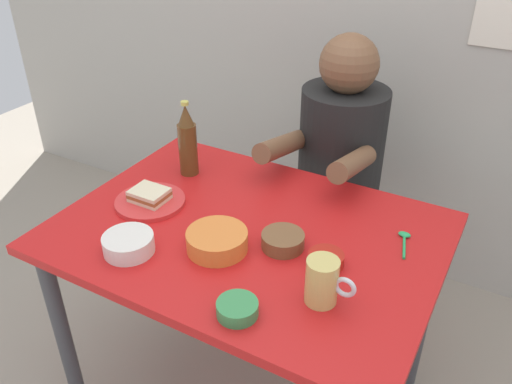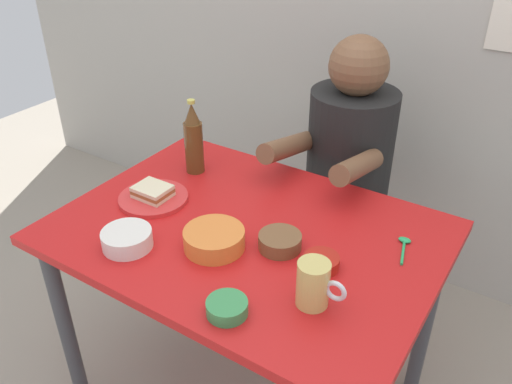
# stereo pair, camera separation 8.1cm
# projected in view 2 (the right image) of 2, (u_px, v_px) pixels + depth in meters

# --- Properties ---
(dining_table) EXTENTS (1.10, 0.80, 0.74)m
(dining_table) POSITION_uv_depth(u_px,v_px,m) (247.00, 254.00, 1.58)
(dining_table) COLOR red
(dining_table) RESTS_ON ground
(stool) EXTENTS (0.34, 0.34, 0.45)m
(stool) POSITION_uv_depth(u_px,v_px,m) (341.00, 235.00, 2.17)
(stool) COLOR #4C4C51
(stool) RESTS_ON ground
(person_seated) EXTENTS (0.33, 0.56, 0.72)m
(person_seated) POSITION_uv_depth(u_px,v_px,m) (349.00, 146.00, 1.94)
(person_seated) COLOR black
(person_seated) RESTS_ON stool
(plate_orange) EXTENTS (0.22, 0.22, 0.01)m
(plate_orange) POSITION_uv_depth(u_px,v_px,m) (153.00, 198.00, 1.66)
(plate_orange) COLOR red
(plate_orange) RESTS_ON dining_table
(sandwich) EXTENTS (0.11, 0.09, 0.04)m
(sandwich) POSITION_uv_depth(u_px,v_px,m) (153.00, 191.00, 1.65)
(sandwich) COLOR beige
(sandwich) RESTS_ON plate_orange
(beer_mug) EXTENTS (0.13, 0.08, 0.12)m
(beer_mug) POSITION_uv_depth(u_px,v_px,m) (314.00, 284.00, 1.24)
(beer_mug) COLOR #D1BC66
(beer_mug) RESTS_ON dining_table
(beer_bottle) EXTENTS (0.06, 0.06, 0.26)m
(beer_bottle) POSITION_uv_depth(u_px,v_px,m) (194.00, 140.00, 1.77)
(beer_bottle) COLOR #593819
(beer_bottle) RESTS_ON dining_table
(soup_bowl_orange) EXTENTS (0.17, 0.17, 0.05)m
(soup_bowl_orange) POSITION_uv_depth(u_px,v_px,m) (214.00, 238.00, 1.44)
(soup_bowl_orange) COLOR orange
(soup_bowl_orange) RESTS_ON dining_table
(condiment_bowl_brown) EXTENTS (0.12, 0.12, 0.04)m
(condiment_bowl_brown) POSITION_uv_depth(u_px,v_px,m) (280.00, 241.00, 1.44)
(condiment_bowl_brown) COLOR brown
(condiment_bowl_brown) RESTS_ON dining_table
(dip_bowl_green) EXTENTS (0.10, 0.10, 0.03)m
(dip_bowl_green) POSITION_uv_depth(u_px,v_px,m) (227.00, 307.00, 1.23)
(dip_bowl_green) COLOR #388C4C
(dip_bowl_green) RESTS_ON dining_table
(rice_bowl_white) EXTENTS (0.14, 0.14, 0.05)m
(rice_bowl_white) POSITION_uv_depth(u_px,v_px,m) (127.00, 238.00, 1.45)
(rice_bowl_white) COLOR silver
(rice_bowl_white) RESTS_ON dining_table
(sambal_bowl_red) EXTENTS (0.10, 0.10, 0.03)m
(sambal_bowl_red) POSITION_uv_depth(u_px,v_px,m) (321.00, 262.00, 1.37)
(sambal_bowl_red) COLOR #B21E14
(sambal_bowl_red) RESTS_ON dining_table
(spoon) EXTENTS (0.05, 0.12, 0.01)m
(spoon) POSITION_uv_depth(u_px,v_px,m) (404.00, 245.00, 1.46)
(spoon) COLOR #26A559
(spoon) RESTS_ON dining_table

